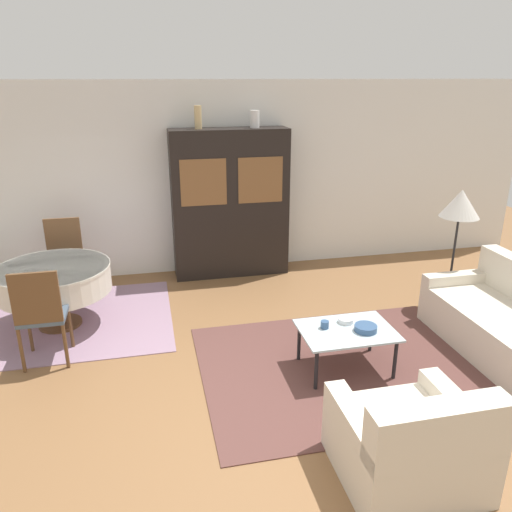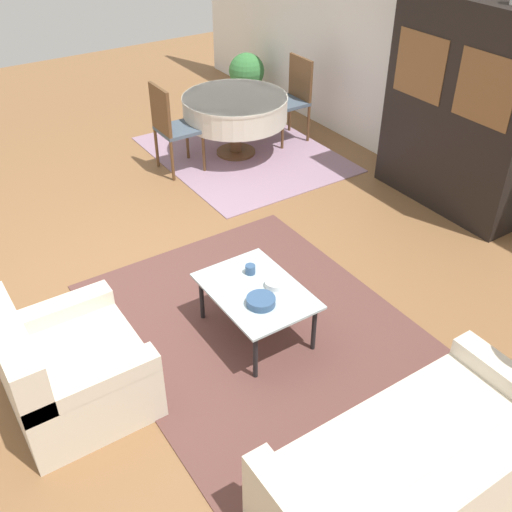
{
  "view_description": "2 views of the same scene",
  "coord_description": "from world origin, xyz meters",
  "px_view_note": "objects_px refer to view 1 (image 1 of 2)",
  "views": [
    {
      "loc": [
        -0.88,
        -3.42,
        2.73
      ],
      "look_at": [
        0.2,
        1.4,
        0.95
      ],
      "focal_mm": 35.0,
      "sensor_mm": 36.0,
      "label": 1
    },
    {
      "loc": [
        3.86,
        -1.39,
        3.25
      ],
      "look_at": [
        0.91,
        0.55,
        0.75
      ],
      "focal_mm": 42.0,
      "sensor_mm": 36.0,
      "label": 2
    }
  ],
  "objects_px": {
    "armchair": "(411,444)",
    "dining_chair_far": "(64,254)",
    "floor_lamp": "(460,207)",
    "cup": "(325,325)",
    "display_cabinet": "(230,204)",
    "bowl_small": "(346,320)",
    "bowl": "(366,328)",
    "vase_short": "(255,119)",
    "dining_table": "(54,279)",
    "couch": "(510,325)",
    "coffee_table": "(347,334)",
    "dining_chair_near": "(41,311)",
    "vase_tall": "(198,117)"
  },
  "relations": [
    {
      "from": "bowl",
      "to": "dining_chair_far",
      "type": "bearing_deg",
      "value": 140.44
    },
    {
      "from": "couch",
      "to": "bowl_small",
      "type": "xyz_separation_m",
      "value": [
        -1.75,
        0.18,
        0.16
      ]
    },
    {
      "from": "dining_chair_far",
      "to": "dining_chair_near",
      "type": "bearing_deg",
      "value": 90.0
    },
    {
      "from": "floor_lamp",
      "to": "vase_tall",
      "type": "relative_size",
      "value": 4.93
    },
    {
      "from": "cup",
      "to": "bowl_small",
      "type": "relative_size",
      "value": 0.53
    },
    {
      "from": "bowl",
      "to": "bowl_small",
      "type": "xyz_separation_m",
      "value": [
        -0.12,
        0.21,
        -0.01
      ]
    },
    {
      "from": "vase_tall",
      "to": "dining_chair_far",
      "type": "bearing_deg",
      "value": -168.6
    },
    {
      "from": "dining_chair_near",
      "to": "display_cabinet",
      "type": "bearing_deg",
      "value": 42.8
    },
    {
      "from": "armchair",
      "to": "vase_tall",
      "type": "distance_m",
      "value": 4.76
    },
    {
      "from": "couch",
      "to": "dining_table",
      "type": "bearing_deg",
      "value": 70.73
    },
    {
      "from": "armchair",
      "to": "display_cabinet",
      "type": "height_order",
      "value": "display_cabinet"
    },
    {
      "from": "coffee_table",
      "to": "dining_table",
      "type": "height_order",
      "value": "dining_table"
    },
    {
      "from": "coffee_table",
      "to": "cup",
      "type": "xyz_separation_m",
      "value": [
        -0.2,
        0.08,
        0.08
      ]
    },
    {
      "from": "vase_short",
      "to": "couch",
      "type": "bearing_deg",
      "value": -53.87
    },
    {
      "from": "floor_lamp",
      "to": "bowl_small",
      "type": "height_order",
      "value": "floor_lamp"
    },
    {
      "from": "dining_chair_near",
      "to": "dining_chair_far",
      "type": "bearing_deg",
      "value": 90.0
    },
    {
      "from": "armchair",
      "to": "vase_tall",
      "type": "height_order",
      "value": "vase_tall"
    },
    {
      "from": "display_cabinet",
      "to": "bowl",
      "type": "distance_m",
      "value": 3.04
    },
    {
      "from": "coffee_table",
      "to": "dining_chair_far",
      "type": "relative_size",
      "value": 0.88
    },
    {
      "from": "vase_tall",
      "to": "vase_short",
      "type": "relative_size",
      "value": 1.31
    },
    {
      "from": "couch",
      "to": "dining_chair_near",
      "type": "distance_m",
      "value": 4.74
    },
    {
      "from": "floor_lamp",
      "to": "vase_tall",
      "type": "distance_m",
      "value": 3.48
    },
    {
      "from": "dining_chair_near",
      "to": "vase_tall",
      "type": "distance_m",
      "value": 3.21
    },
    {
      "from": "floor_lamp",
      "to": "cup",
      "type": "height_order",
      "value": "floor_lamp"
    },
    {
      "from": "dining_chair_far",
      "to": "cup",
      "type": "xyz_separation_m",
      "value": [
        2.67,
        -2.36,
        -0.11
      ]
    },
    {
      "from": "couch",
      "to": "bowl_small",
      "type": "relative_size",
      "value": 11.84
    },
    {
      "from": "dining_table",
      "to": "floor_lamp",
      "type": "xyz_separation_m",
      "value": [
        4.7,
        -0.49,
        0.69
      ]
    },
    {
      "from": "display_cabinet",
      "to": "bowl",
      "type": "xyz_separation_m",
      "value": [
        0.8,
        -2.87,
        -0.57
      ]
    },
    {
      "from": "armchair",
      "to": "dining_chair_far",
      "type": "height_order",
      "value": "dining_chair_far"
    },
    {
      "from": "bowl",
      "to": "vase_short",
      "type": "xyz_separation_m",
      "value": [
        -0.45,
        2.87,
        1.72
      ]
    },
    {
      "from": "dining_table",
      "to": "dining_chair_far",
      "type": "bearing_deg",
      "value": 90.0
    },
    {
      "from": "bowl_small",
      "to": "dining_chair_far",
      "type": "bearing_deg",
      "value": 141.74
    },
    {
      "from": "couch",
      "to": "display_cabinet",
      "type": "bearing_deg",
      "value": 40.55
    },
    {
      "from": "vase_tall",
      "to": "armchair",
      "type": "bearing_deg",
      "value": -77.6
    },
    {
      "from": "armchair",
      "to": "cup",
      "type": "bearing_deg",
      "value": 93.31
    },
    {
      "from": "dining_chair_near",
      "to": "vase_short",
      "type": "distance_m",
      "value": 3.68
    },
    {
      "from": "bowl",
      "to": "vase_tall",
      "type": "height_order",
      "value": "vase_tall"
    },
    {
      "from": "couch",
      "to": "display_cabinet",
      "type": "xyz_separation_m",
      "value": [
        -2.44,
        2.85,
        0.73
      ]
    },
    {
      "from": "bowl_small",
      "to": "coffee_table",
      "type": "bearing_deg",
      "value": -107.62
    },
    {
      "from": "couch",
      "to": "cup",
      "type": "height_order",
      "value": "couch"
    },
    {
      "from": "coffee_table",
      "to": "dining_chair_near",
      "type": "relative_size",
      "value": 0.88
    },
    {
      "from": "bowl_small",
      "to": "couch",
      "type": "bearing_deg",
      "value": -5.93
    },
    {
      "from": "dining_chair_far",
      "to": "vase_short",
      "type": "xyz_separation_m",
      "value": [
        2.59,
        0.37,
        1.6
      ]
    },
    {
      "from": "vase_short",
      "to": "bowl_small",
      "type": "bearing_deg",
      "value": -82.99
    },
    {
      "from": "dining_chair_near",
      "to": "dining_chair_far",
      "type": "distance_m",
      "value": 1.7
    },
    {
      "from": "dining_table",
      "to": "floor_lamp",
      "type": "bearing_deg",
      "value": -5.92
    },
    {
      "from": "dining_table",
      "to": "bowl_small",
      "type": "xyz_separation_m",
      "value": [
        2.92,
        -1.45,
        -0.12
      ]
    },
    {
      "from": "dining_chair_far",
      "to": "bowl_small",
      "type": "xyz_separation_m",
      "value": [
        2.92,
        -2.3,
        -0.12
      ]
    },
    {
      "from": "floor_lamp",
      "to": "cup",
      "type": "xyz_separation_m",
      "value": [
        -2.03,
        -1.03,
        -0.8
      ]
    },
    {
      "from": "couch",
      "to": "armchair",
      "type": "relative_size",
      "value": 1.88
    }
  ]
}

